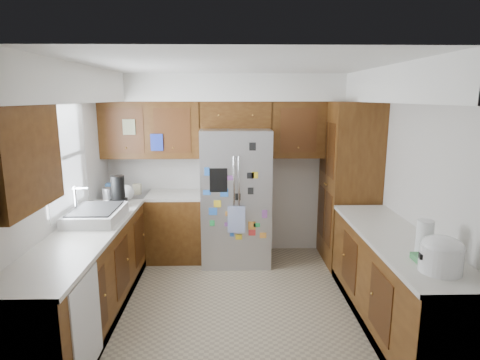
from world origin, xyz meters
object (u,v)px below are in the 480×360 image
object	(u,v)px
pantry	(349,184)
fridge	(236,196)
rice_cooker	(441,254)
paper_towel	(424,238)

from	to	relation	value
pantry	fridge	bearing A→B (deg)	177.94
pantry	fridge	world-z (taller)	pantry
pantry	rice_cooker	world-z (taller)	pantry
rice_cooker	paper_towel	xyz separation A→B (m)	(0.02, 0.31, 0.01)
pantry	rice_cooker	distance (m)	2.39
paper_towel	rice_cooker	bearing A→B (deg)	-93.45
rice_cooker	paper_towel	bearing A→B (deg)	86.55
rice_cooker	pantry	bearing A→B (deg)	89.99
pantry	paper_towel	bearing A→B (deg)	-89.50
fridge	rice_cooker	xyz separation A→B (m)	(1.50, -2.44, 0.16)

